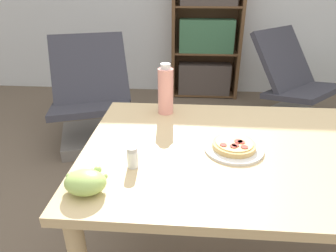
# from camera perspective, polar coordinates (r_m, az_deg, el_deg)

# --- Properties ---
(dining_table) EXTENTS (1.37, 0.85, 0.73)m
(dining_table) POSITION_cam_1_polar(r_m,az_deg,el_deg) (1.26, 16.65, -7.57)
(dining_table) COLOR #D1B27F
(dining_table) RESTS_ON ground_plane
(pizza_on_plate) EXTENTS (0.23, 0.23, 0.04)m
(pizza_on_plate) POSITION_cam_1_polar(r_m,az_deg,el_deg) (1.17, 12.42, -3.83)
(pizza_on_plate) COLOR white
(pizza_on_plate) RESTS_ON dining_table
(grape_bunch) EXTENTS (0.13, 0.11, 0.07)m
(grape_bunch) POSITION_cam_1_polar(r_m,az_deg,el_deg) (0.96, -15.45, -10.22)
(grape_bunch) COLOR #A8CC66
(grape_bunch) RESTS_ON dining_table
(drink_bottle) EXTENTS (0.07, 0.07, 0.24)m
(drink_bottle) POSITION_cam_1_polar(r_m,az_deg,el_deg) (1.42, -0.46, 6.80)
(drink_bottle) COLOR pink
(drink_bottle) RESTS_ON dining_table
(salt_shaker) EXTENTS (0.04, 0.04, 0.08)m
(salt_shaker) POSITION_cam_1_polar(r_m,az_deg,el_deg) (1.04, -6.77, -5.93)
(salt_shaker) COLOR white
(salt_shaker) RESTS_ON dining_table
(lounge_chair_near) EXTENTS (0.83, 0.93, 0.88)m
(lounge_chair_near) POSITION_cam_1_polar(r_m,az_deg,el_deg) (2.67, -13.97, 2.94)
(lounge_chair_near) COLOR slate
(lounge_chair_near) RESTS_ON ground_plane
(lounge_chair_far) EXTENTS (0.93, 0.99, 0.88)m
(lounge_chair_far) POSITION_cam_1_polar(r_m,az_deg,el_deg) (3.18, 22.78, 5.46)
(lounge_chair_far) COLOR slate
(lounge_chair_far) RESTS_ON ground_plane
(bookshelf) EXTENTS (0.79, 0.28, 1.56)m
(bookshelf) POSITION_cam_1_polar(r_m,az_deg,el_deg) (3.60, 7.36, 17.01)
(bookshelf) COLOR brown
(bookshelf) RESTS_ON ground_plane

